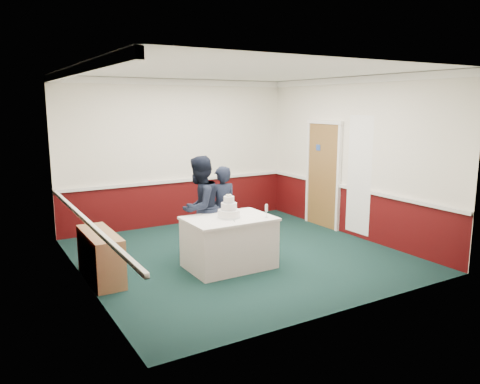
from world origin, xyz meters
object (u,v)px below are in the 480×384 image
cake_knife (234,220)px  person_man (200,208)px  sideboard (101,256)px  cake_table (229,242)px  wedding_cake (229,211)px  person_woman (222,209)px  champagne_flute (266,209)px

cake_knife → person_man: 0.85m
sideboard → person_man: 1.73m
cake_table → wedding_cake: 0.50m
sideboard → person_woman: person_woman is taller
wedding_cake → champagne_flute: wedding_cake is taller
champagne_flute → cake_knife: bearing=171.4°
cake_table → person_woman: person_woman is taller
person_man → sideboard: bearing=-26.4°
cake_knife → champagne_flute: 0.55m
champagne_flute → person_woman: 1.05m
wedding_cake → sideboard: bearing=165.3°
cake_knife → wedding_cake: bearing=102.9°
wedding_cake → cake_knife: bearing=-98.5°
wedding_cake → cake_knife: (-0.03, -0.20, -0.11)m
cake_table → wedding_cake: (0.00, 0.00, 0.50)m
sideboard → cake_knife: 1.99m
sideboard → person_man: person_man is taller
cake_knife → person_woman: size_ratio=0.15×
sideboard → person_woman: (2.11, 0.25, 0.39)m
champagne_flute → person_man: 1.14m
champagne_flute → sideboard: bearing=162.0°
wedding_cake → cake_knife: wedding_cake is taller
person_woman → wedding_cake: bearing=71.2°
wedding_cake → champagne_flute: size_ratio=1.78×
cake_knife → champagne_flute: size_ratio=1.07×
sideboard → person_man: (1.65, 0.15, 0.49)m
cake_table → cake_knife: 0.44m
cake_knife → person_man: size_ratio=0.13×
cake_table → person_woman: size_ratio=0.89×
sideboard → cake_table: cake_table is taller
person_man → person_woman: 0.48m
wedding_cake → champagne_flute: (0.50, -0.28, 0.03)m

